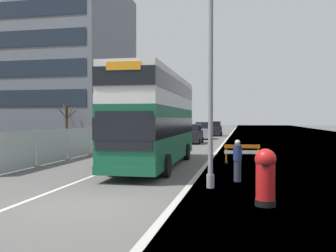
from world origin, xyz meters
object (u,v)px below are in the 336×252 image
object	(u,v)px
lamppost_foreground	(211,74)
car_receding_mid	(203,131)
double_decker_bus	(156,118)
car_receding_far	(215,129)
car_oncoming_near	(192,134)
roadworks_barrier	(242,151)
red_pillar_postbox	(265,174)
pedestrian_at_kerb	(237,161)

from	to	relation	value
lamppost_foreground	car_receding_mid	xyz separation A→B (m)	(-3.71, 32.26, -3.14)
double_decker_bus	car_receding_far	world-z (taller)	double_decker_bus
double_decker_bus	car_oncoming_near	world-z (taller)	double_decker_bus
roadworks_barrier	lamppost_foreground	bearing A→B (deg)	-98.09
lamppost_foreground	car_receding_mid	distance (m)	32.62
lamppost_foreground	car_oncoming_near	xyz separation A→B (m)	(-3.98, 23.95, -3.19)
red_pillar_postbox	roadworks_barrier	world-z (taller)	red_pillar_postbox
lamppost_foreground	car_receding_far	bearing A→B (deg)	94.10
pedestrian_at_kerb	red_pillar_postbox	bearing A→B (deg)	-77.96
car_oncoming_near	car_receding_mid	world-z (taller)	car_receding_mid
pedestrian_at_kerb	lamppost_foreground	bearing A→B (deg)	-121.05
roadworks_barrier	car_receding_far	xyz separation A→B (m)	(-4.04, 33.11, 0.33)
red_pillar_postbox	lamppost_foreground	bearing A→B (deg)	126.52
roadworks_barrier	pedestrian_at_kerb	world-z (taller)	pedestrian_at_kerb
red_pillar_postbox	car_receding_far	distance (m)	43.58
lamppost_foreground	double_decker_bus	bearing A→B (deg)	121.01
roadworks_barrier	car_oncoming_near	distance (m)	16.94
car_receding_far	double_decker_bus	bearing A→B (deg)	-90.72
car_receding_far	pedestrian_at_kerb	xyz separation A→B (m)	(3.87, -39.33, -0.16)
car_receding_far	pedestrian_at_kerb	bearing A→B (deg)	-84.38
car_receding_mid	car_oncoming_near	bearing A→B (deg)	-91.92
roadworks_barrier	car_oncoming_near	bearing A→B (deg)	107.49
car_receding_far	red_pillar_postbox	bearing A→B (deg)	-83.78
lamppost_foreground	car_receding_far	world-z (taller)	lamppost_foreground
lamppost_foreground	pedestrian_at_kerb	size ratio (longest dim) A/B	5.20
lamppost_foreground	car_oncoming_near	bearing A→B (deg)	99.45
double_decker_bus	pedestrian_at_kerb	bearing A→B (deg)	-43.13
car_oncoming_near	car_receding_far	xyz separation A→B (m)	(1.05, 16.95, 0.06)
car_oncoming_near	pedestrian_at_kerb	size ratio (longest dim) A/B	2.65
car_receding_far	pedestrian_at_kerb	size ratio (longest dim) A/B	2.36
red_pillar_postbox	car_receding_far	size ratio (longest dim) A/B	0.42
double_decker_bus	roadworks_barrier	world-z (taller)	double_decker_bus
double_decker_bus	car_receding_far	size ratio (longest dim) A/B	2.94
lamppost_foreground	red_pillar_postbox	distance (m)	4.41
car_oncoming_near	car_receding_mid	bearing A→B (deg)	88.08
car_oncoming_near	car_receding_far	distance (m)	16.99
car_receding_mid	pedestrian_at_kerb	bearing A→B (deg)	-81.38
lamppost_foreground	red_pillar_postbox	size ratio (longest dim) A/B	5.26
pedestrian_at_kerb	double_decker_bus	bearing A→B (deg)	136.87
lamppost_foreground	car_oncoming_near	world-z (taller)	lamppost_foreground
red_pillar_postbox	car_receding_mid	bearing A→B (deg)	99.01
double_decker_bus	pedestrian_at_kerb	world-z (taller)	double_decker_bus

